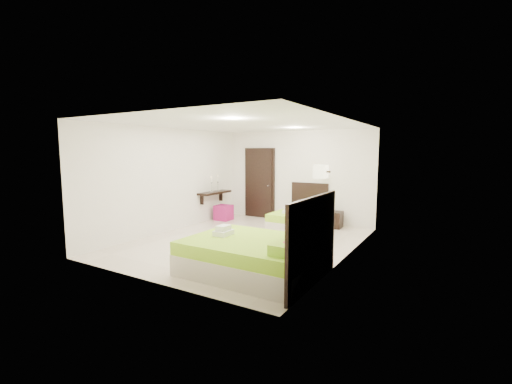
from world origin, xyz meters
The scene contains 7 objects.
floor centered at (0.00, 0.00, 0.00)m, with size 5.50×5.50×0.00m, color beige.
bed_single centered at (0.43, 1.92, 0.27)m, with size 1.09×1.82×1.50m.
bed_double centered at (1.25, -1.60, 0.32)m, with size 2.17×1.84×1.79m.
nightstand centered at (1.21, 2.43, 0.22)m, with size 0.49×0.43×0.43m, color black.
ottoman centered at (-1.88, 1.76, 0.22)m, with size 0.44×0.44×0.44m, color #96145A.
door centered at (-1.20, 2.70, 1.05)m, with size 1.02×0.15×2.14m.
console_shelf centered at (-2.08, 1.60, 0.82)m, with size 0.35×1.20×0.78m.
Camera 1 is at (4.03, -6.31, 2.00)m, focal length 24.00 mm.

